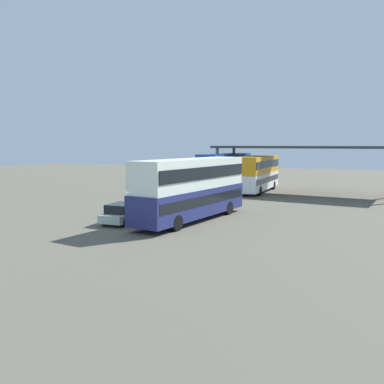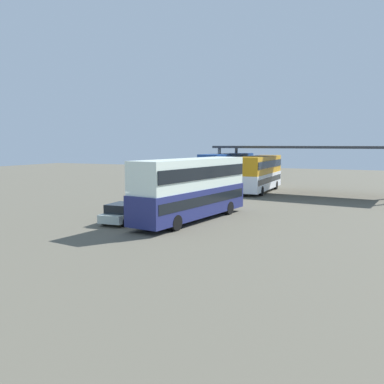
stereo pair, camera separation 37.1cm
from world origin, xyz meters
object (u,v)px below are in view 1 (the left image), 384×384
double_decker_main (192,187)px  double_decker_near_canopy (225,170)px  parked_hatchback (123,213)px  double_decker_mid_row (258,172)px

double_decker_main → double_decker_near_canopy: 19.58m
double_decker_main → parked_hatchback: (-3.91, -2.81, -1.70)m
double_decker_main → parked_hatchback: 5.10m
double_decker_near_canopy → parked_hatchback: bearing=-173.0°
double_decker_main → double_decker_mid_row: size_ratio=1.07×
double_decker_main → double_decker_near_canopy: bearing=20.7°
double_decker_mid_row → parked_hatchback: bearing=170.4°
parked_hatchback → double_decker_near_canopy: double_decker_near_canopy is taller
parked_hatchback → double_decker_mid_row: 22.03m
parked_hatchback → double_decker_near_canopy: size_ratio=0.37×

